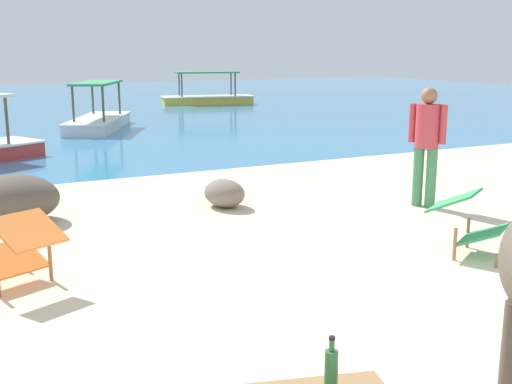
# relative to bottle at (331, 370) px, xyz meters

# --- Properties ---
(sand_beach) EXTENTS (18.00, 14.00, 0.04)m
(sand_beach) POSITION_rel_bottle_xyz_m (1.47, 0.97, -0.59)
(sand_beach) COLOR beige
(sand_beach) RESTS_ON ground
(water_surface) EXTENTS (60.00, 36.00, 0.03)m
(water_surface) POSITION_rel_bottle_xyz_m (1.47, 22.97, -0.61)
(water_surface) COLOR teal
(water_surface) RESTS_ON ground
(bottle) EXTENTS (0.07, 0.07, 0.30)m
(bottle) POSITION_rel_bottle_xyz_m (0.00, 0.00, 0.00)
(bottle) COLOR #2D6B38
(bottle) RESTS_ON low_bench_table
(deck_chair_near) EXTENTS (0.80, 0.91, 0.68)m
(deck_chair_near) POSITION_rel_bottle_xyz_m (-1.04, 3.43, -0.18)
(deck_chair_near) COLOR olive
(deck_chair_near) RESTS_ON sand_beach
(deck_chair_far) EXTENTS (0.85, 0.93, 0.68)m
(deck_chair_far) POSITION_rel_bottle_xyz_m (3.24, 2.32, -0.18)
(deck_chair_far) COLOR olive
(deck_chair_far) RESTS_ON sand_beach
(person_standing) EXTENTS (0.32, 0.44, 1.62)m
(person_standing) POSITION_rel_bottle_xyz_m (4.28, 4.18, 0.38)
(person_standing) COLOR #428956
(person_standing) RESTS_ON sand_beach
(shore_rock_large) EXTENTS (0.61, 0.73, 0.38)m
(shore_rock_large) POSITION_rel_bottle_xyz_m (1.83, 5.38, -0.37)
(shore_rock_large) COLOR gray
(shore_rock_large) RESTS_ON sand_beach
(shore_rock_medium) EXTENTS (1.41, 1.37, 0.59)m
(shore_rock_medium) POSITION_rel_bottle_xyz_m (-0.80, 5.87, -0.27)
(shore_rock_medium) COLOR brown
(shore_rock_medium) RESTS_ON sand_beach
(boat_white) EXTENTS (2.64, 3.81, 1.29)m
(boat_white) POSITION_rel_bottle_xyz_m (2.43, 15.21, -0.32)
(boat_white) COLOR white
(boat_white) RESTS_ON water_surface
(boat_yellow) EXTENTS (3.83, 1.90, 1.29)m
(boat_yellow) POSITION_rel_bottle_xyz_m (8.38, 21.76, -0.32)
(boat_yellow) COLOR gold
(boat_yellow) RESTS_ON water_surface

